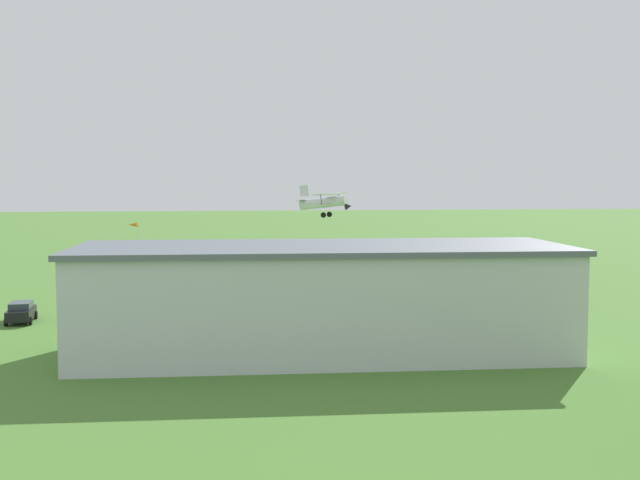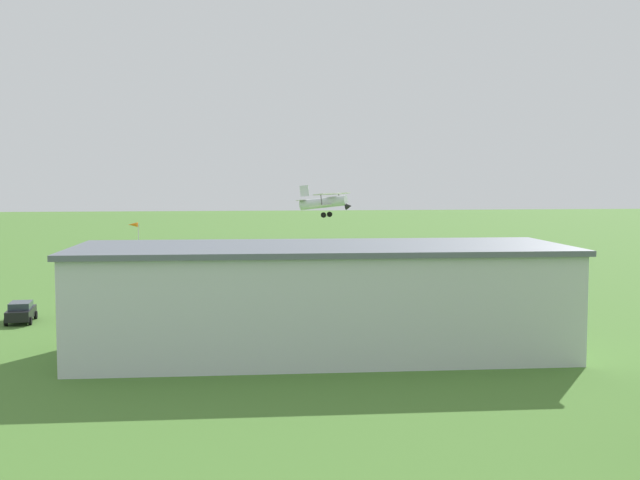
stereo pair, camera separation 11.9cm
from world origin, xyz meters
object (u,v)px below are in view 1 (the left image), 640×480
at_px(person_watching_takeoff, 165,305).
at_px(windsock, 133,228).
at_px(hangar, 322,299).
at_px(person_walking_on_apron, 220,301).
at_px(biplane, 325,202).
at_px(car_green, 102,314).
at_px(car_black, 21,312).
at_px(person_near_hangar_door, 145,302).

relative_size(person_watching_takeoff, windsock, 0.31).
xyz_separation_m(hangar, person_walking_on_apron, (6.55, -17.83, -2.73)).
height_order(biplane, car_green, biplane).
xyz_separation_m(car_green, person_walking_on_apron, (-9.02, -6.12, -0.06)).
bearing_deg(car_green, biplane, -126.29).
bearing_deg(biplane, person_walking_on_apron, 61.68).
distance_m(hangar, biplane, 41.76).
height_order(hangar, person_walking_on_apron, hangar).
distance_m(hangar, car_black, 26.27).
relative_size(car_green, car_black, 1.03).
bearing_deg(windsock, person_near_hangar_door, 97.27).
height_order(car_black, person_walking_on_apron, car_black).
height_order(hangar, car_green, hangar).
bearing_deg(windsock, hangar, 107.76).
relative_size(biplane, person_near_hangar_door, 4.90).
height_order(person_watching_takeoff, windsock, windsock).
bearing_deg(person_walking_on_apron, person_near_hangar_door, 5.49).
relative_size(car_green, person_near_hangar_door, 2.43).
bearing_deg(car_green, car_black, -18.64).
height_order(car_green, person_near_hangar_door, person_near_hangar_door).
height_order(car_green, person_watching_takeoff, person_watching_takeoff).
bearing_deg(car_black, hangar, 147.82).
bearing_deg(person_near_hangar_door, person_walking_on_apron, -174.51).
xyz_separation_m(person_watching_takeoff, person_walking_on_apron, (-4.53, -2.35, -0.10)).
xyz_separation_m(hangar, windsock, (17.71, -55.30, 1.47)).
bearing_deg(person_walking_on_apron, car_green, 34.14).
bearing_deg(person_watching_takeoff, windsock, -80.56).
relative_size(hangar, windsock, 5.62).
xyz_separation_m(car_green, person_watching_takeoff, (-4.49, -3.76, 0.04)).
relative_size(biplane, person_walking_on_apron, 5.32).
relative_size(car_black, person_walking_on_apron, 2.58).
bearing_deg(windsock, person_watching_takeoff, 99.44).
height_order(car_green, person_walking_on_apron, car_green).
xyz_separation_m(person_near_hangar_door, person_walking_on_apron, (-6.30, -0.61, -0.08)).
distance_m(person_near_hangar_door, windsock, 38.60).
bearing_deg(person_walking_on_apron, hangar, 110.18).
height_order(biplane, windsock, biplane).
bearing_deg(car_green, person_near_hangar_door, -116.32).
bearing_deg(windsock, person_walking_on_apron, 106.58).
xyz_separation_m(biplane, car_green, (21.51, 29.30, -7.81)).
distance_m(biplane, person_watching_takeoff, 31.66).
bearing_deg(person_watching_takeoff, biplane, -123.69).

